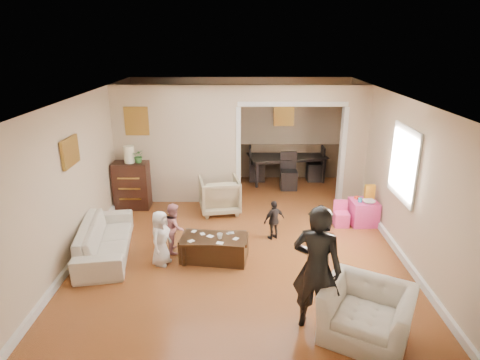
{
  "coord_description": "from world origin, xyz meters",
  "views": [
    {
      "loc": [
        0.03,
        -6.93,
        3.53
      ],
      "look_at": [
        0.0,
        0.2,
        1.05
      ],
      "focal_mm": 30.78,
      "sensor_mm": 36.0,
      "label": 1
    }
  ],
  "objects_px": {
    "coffee_cup": "(220,236)",
    "dining_table": "(286,168)",
    "sofa": "(105,239)",
    "dresser": "(132,185)",
    "play_table": "(363,212)",
    "child_kneel_a": "(161,238)",
    "armchair_front": "(367,313)",
    "armchair_back": "(219,195)",
    "coffee_table": "(214,248)",
    "cyan_cup": "(360,200)",
    "child_kneel_b": "(174,227)",
    "child_toddler": "(274,220)",
    "table_lamp": "(129,154)",
    "adult_person": "(317,269)"
  },
  "relations": [
    {
      "from": "cyan_cup",
      "to": "dining_table",
      "type": "distance_m",
      "value": 2.94
    },
    {
      "from": "sofa",
      "to": "dresser",
      "type": "distance_m",
      "value": 2.06
    },
    {
      "from": "armchair_back",
      "to": "dining_table",
      "type": "relative_size",
      "value": 0.43
    },
    {
      "from": "coffee_cup",
      "to": "adult_person",
      "type": "distance_m",
      "value": 2.12
    },
    {
      "from": "table_lamp",
      "to": "child_kneel_b",
      "type": "height_order",
      "value": "table_lamp"
    },
    {
      "from": "cyan_cup",
      "to": "dining_table",
      "type": "bearing_deg",
      "value": 113.4
    },
    {
      "from": "armchair_front",
      "to": "child_kneel_b",
      "type": "xyz_separation_m",
      "value": [
        -2.69,
        2.19,
        0.1
      ]
    },
    {
      "from": "dining_table",
      "to": "child_kneel_a",
      "type": "bearing_deg",
      "value": -131.5
    },
    {
      "from": "armchair_back",
      "to": "coffee_table",
      "type": "distance_m",
      "value": 2.01
    },
    {
      "from": "dining_table",
      "to": "child_kneel_b",
      "type": "distance_m",
      "value": 4.41
    },
    {
      "from": "dresser",
      "to": "child_kneel_a",
      "type": "bearing_deg",
      "value": -65.89
    },
    {
      "from": "table_lamp",
      "to": "child_toddler",
      "type": "bearing_deg",
      "value": -26.42
    },
    {
      "from": "armchair_back",
      "to": "child_kneel_b",
      "type": "xyz_separation_m",
      "value": [
        -0.69,
        -1.7,
        0.06
      ]
    },
    {
      "from": "play_table",
      "to": "cyan_cup",
      "type": "height_order",
      "value": "cyan_cup"
    },
    {
      "from": "table_lamp",
      "to": "dining_table",
      "type": "relative_size",
      "value": 0.19
    },
    {
      "from": "adult_person",
      "to": "child_kneel_b",
      "type": "relative_size",
      "value": 1.93
    },
    {
      "from": "sofa",
      "to": "child_toddler",
      "type": "bearing_deg",
      "value": -88.56
    },
    {
      "from": "sofa",
      "to": "armchair_back",
      "type": "height_order",
      "value": "armchair_back"
    },
    {
      "from": "armchair_front",
      "to": "child_kneel_a",
      "type": "height_order",
      "value": "child_kneel_a"
    },
    {
      "from": "coffee_table",
      "to": "play_table",
      "type": "distance_m",
      "value": 3.2
    },
    {
      "from": "coffee_cup",
      "to": "play_table",
      "type": "distance_m",
      "value": 3.14
    },
    {
      "from": "cyan_cup",
      "to": "child_kneel_a",
      "type": "relative_size",
      "value": 0.09
    },
    {
      "from": "cyan_cup",
      "to": "adult_person",
      "type": "xyz_separation_m",
      "value": [
        -1.39,
        -3.06,
        0.32
      ]
    },
    {
      "from": "dresser",
      "to": "dining_table",
      "type": "height_order",
      "value": "dresser"
    },
    {
      "from": "armchair_back",
      "to": "cyan_cup",
      "type": "height_order",
      "value": "armchair_back"
    },
    {
      "from": "coffee_cup",
      "to": "adult_person",
      "type": "height_order",
      "value": "adult_person"
    },
    {
      "from": "cyan_cup",
      "to": "dining_table",
      "type": "relative_size",
      "value": 0.04
    },
    {
      "from": "coffee_table",
      "to": "cyan_cup",
      "type": "relative_size",
      "value": 13.53
    },
    {
      "from": "sofa",
      "to": "dining_table",
      "type": "relative_size",
      "value": 1.01
    },
    {
      "from": "sofa",
      "to": "adult_person",
      "type": "bearing_deg",
      "value": -129.75
    },
    {
      "from": "play_table",
      "to": "child_kneel_a",
      "type": "height_order",
      "value": "child_kneel_a"
    },
    {
      "from": "adult_person",
      "to": "child_toddler",
      "type": "distance_m",
      "value": 2.52
    },
    {
      "from": "armchair_back",
      "to": "coffee_table",
      "type": "xyz_separation_m",
      "value": [
        0.01,
        -2.0,
        -0.17
      ]
    },
    {
      "from": "adult_person",
      "to": "play_table",
      "type": "bearing_deg",
      "value": -92.31
    },
    {
      "from": "child_kneel_a",
      "to": "adult_person",
      "type": "bearing_deg",
      "value": -106.68
    },
    {
      "from": "armchair_front",
      "to": "child_kneel_a",
      "type": "xyz_separation_m",
      "value": [
        -2.84,
        1.74,
        0.13
      ]
    },
    {
      "from": "dining_table",
      "to": "child_kneel_b",
      "type": "height_order",
      "value": "child_kneel_b"
    },
    {
      "from": "dresser",
      "to": "play_table",
      "type": "height_order",
      "value": "dresser"
    },
    {
      "from": "sofa",
      "to": "table_lamp",
      "type": "relative_size",
      "value": 5.42
    },
    {
      "from": "armchair_front",
      "to": "cyan_cup",
      "type": "relative_size",
      "value": 13.01
    },
    {
      "from": "child_kneel_b",
      "to": "child_toddler",
      "type": "xyz_separation_m",
      "value": [
        1.75,
        0.45,
        -0.06
      ]
    },
    {
      "from": "coffee_cup",
      "to": "table_lamp",
      "type": "bearing_deg",
      "value": 131.52
    },
    {
      "from": "child_kneel_a",
      "to": "coffee_table",
      "type": "bearing_deg",
      "value": -61.86
    },
    {
      "from": "armchair_back",
      "to": "cyan_cup",
      "type": "distance_m",
      "value": 2.86
    },
    {
      "from": "coffee_cup",
      "to": "dining_table",
      "type": "height_order",
      "value": "dining_table"
    },
    {
      "from": "sofa",
      "to": "child_kneel_a",
      "type": "xyz_separation_m",
      "value": [
        1.02,
        -0.32,
        0.18
      ]
    },
    {
      "from": "armchair_front",
      "to": "child_kneel_a",
      "type": "relative_size",
      "value": 1.12
    },
    {
      "from": "dresser",
      "to": "child_toddler",
      "type": "relative_size",
      "value": 1.37
    },
    {
      "from": "cyan_cup",
      "to": "child_toddler",
      "type": "bearing_deg",
      "value": -160.49
    },
    {
      "from": "armchair_front",
      "to": "armchair_back",
      "type": "bearing_deg",
      "value": 146.14
    }
  ]
}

